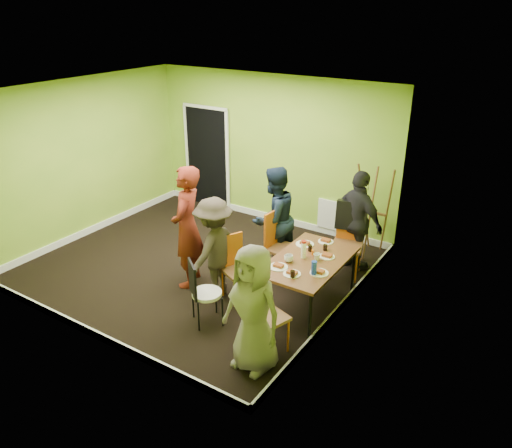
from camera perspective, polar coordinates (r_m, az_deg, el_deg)
The scene contains 28 objects.
ground at distance 8.25m, azimuth -6.53°, elevation -4.69°, with size 5.00×5.00×0.00m, color black.
room_walls at distance 7.87m, azimuth -6.80°, elevation 1.80°, with size 5.04×4.54×2.82m.
dining_table at distance 6.84m, azimuth 6.03°, elevation -4.46°, with size 0.90×1.50×0.75m.
chair_left_far at distance 7.61m, azimuth 2.68°, elevation -2.01°, with size 0.49×0.48×1.08m.
chair_left_near at distance 7.15m, azimuth -2.40°, elevation -4.51°, with size 0.52×0.52×0.95m.
chair_back_end at distance 7.85m, azimuth 10.74°, elevation 0.08°, with size 0.58×0.65×1.15m.
chair_front_end at distance 6.00m, azimuth 0.68°, elevation -10.13°, with size 0.54×0.54×1.03m.
chair_bentwood at distance 6.61m, azimuth -6.21°, elevation -7.47°, with size 0.50×0.50×0.92m.
easel at distance 8.48m, azimuth 13.30°, elevation 1.45°, with size 0.63×0.59×1.58m.
plate_near_left at distance 7.22m, azimuth 5.60°, elevation -2.30°, with size 0.26×0.26×0.01m, color white.
plate_near_right at distance 6.59m, azimuth 2.58°, elevation -4.92°, with size 0.25×0.25×0.01m, color white.
plate_far_back at distance 7.33m, azimuth 7.97°, elevation -2.00°, with size 0.22×0.22×0.01m, color white.
plate_far_front at distance 6.44m, azimuth 4.13°, elevation -5.71°, with size 0.23×0.23×0.01m, color white.
plate_wall_back at distance 6.91m, azimuth 8.12°, elevation -3.72°, with size 0.21×0.21×0.01m, color white.
plate_wall_front at distance 6.50m, azimuth 7.22°, elevation -5.56°, with size 0.24×0.24×0.01m, color white.
thermos at distance 6.81m, azimuth 5.46°, elevation -3.01°, with size 0.07×0.07×0.23m, color white.
blue_bottle at distance 6.41m, azimuth 6.64°, elevation -5.04°, with size 0.07×0.07×0.19m, color #1736AC.
orange_bottle at distance 6.93m, azimuth 6.50°, elevation -3.24°, with size 0.03×0.03×0.07m, color orange.
glass_mid at distance 7.02m, azimuth 6.20°, elevation -2.75°, with size 0.06×0.06×0.09m, color black.
glass_back at distance 7.08m, azimuth 7.91°, elevation -2.66°, with size 0.06×0.06×0.09m, color black.
glass_front at distance 6.35m, azimuth 4.20°, elevation -5.75°, with size 0.06×0.06×0.10m, color black.
cup_a at distance 6.72m, azimuth 3.76°, elevation -3.95°, with size 0.12×0.12×0.10m, color white.
cup_b at distance 6.80m, azimuth 6.97°, elevation -3.74°, with size 0.10×0.10×0.09m, color white.
person_standing at distance 7.36m, azimuth -7.87°, elevation -0.37°, with size 0.68×0.45×1.86m, color #5C1A0F.
person_left_far at distance 7.80m, azimuth 2.05°, elevation 0.60°, with size 0.82×0.64×1.68m, color #142033.
person_left_near at distance 7.07m, azimuth -4.82°, elevation -2.84°, with size 0.98×0.56×1.52m, color #312A21.
person_back_end at distance 7.92m, azimuth 11.58°, elevation 0.29°, with size 0.96×0.40×1.64m, color black.
person_front_end at distance 5.70m, azimuth -0.32°, elevation -9.71°, with size 0.77×0.50×1.57m, color gray.
Camera 1 is at (4.68, -5.53, 3.96)m, focal length 35.00 mm.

